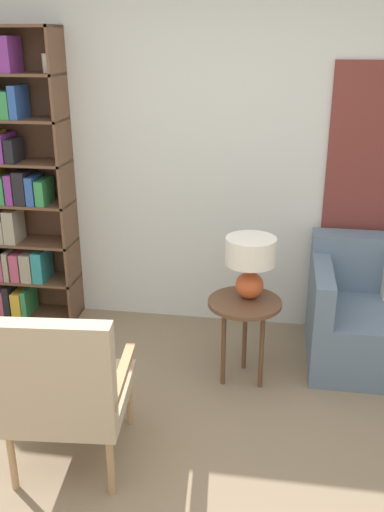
# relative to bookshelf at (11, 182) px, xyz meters

# --- Properties ---
(wall_back) EXTENTS (6.40, 0.08, 2.70)m
(wall_back) POSITION_rel_bookshelf_xyz_m (1.58, 0.19, 0.27)
(wall_back) COLOR silver
(wall_back) RESTS_ON ground_plane
(bookshelf) EXTENTS (0.72, 0.30, 2.15)m
(bookshelf) POSITION_rel_bookshelf_xyz_m (0.00, 0.00, 0.00)
(bookshelf) COLOR brown
(bookshelf) RESTS_ON ground_plane
(armchair) EXTENTS (0.62, 0.66, 0.92)m
(armchair) POSITION_rel_bookshelf_xyz_m (0.97, -1.63, -0.58)
(armchair) COLOR tan
(armchair) RESTS_ON ground_plane
(side_table) EXTENTS (0.46, 0.46, 0.56)m
(side_table) POSITION_rel_bookshelf_xyz_m (1.78, -0.66, -0.59)
(side_table) COLOR brown
(side_table) RESTS_ON ground_plane
(table_lamp) EXTENTS (0.31, 0.31, 0.39)m
(table_lamp) POSITION_rel_bookshelf_xyz_m (1.80, -0.61, -0.26)
(table_lamp) COLOR #C65128
(table_lamp) RESTS_ON side_table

